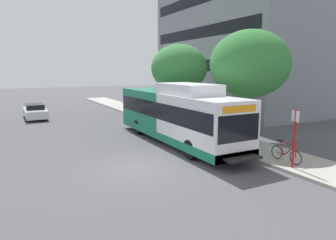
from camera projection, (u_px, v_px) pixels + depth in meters
The scene contains 9 objects.
ground_plane at pixel (92, 135), 20.70m from camera, with size 120.00×120.00×0.00m, color #4C4C51.
sidewalk_curb at pixel (194, 130), 22.19m from camera, with size 3.00×56.00×0.14m, color #A8A399.
transit_bus at pixel (176, 115), 18.44m from camera, with size 2.58×12.25×3.65m.
bus_stop_sign_pole at pixel (294, 134), 13.19m from camera, with size 0.10×0.36×2.60m.
bicycle_parked at pixel (286, 153), 14.20m from camera, with size 0.52×1.76×1.02m.
street_tree_near_stop at pixel (250, 64), 18.12m from camera, with size 4.76×4.76×6.64m.
street_tree_mid_block at pixel (179, 68), 24.98m from camera, with size 4.61×4.61×6.37m.
parked_car_far_lane at pixel (35, 111), 27.55m from camera, with size 1.80×4.50×1.33m.
lattice_comm_tower at pixel (184, 21), 44.69m from camera, with size 1.10×1.10×34.19m.
Camera 1 is at (-4.93, -12.31, 4.44)m, focal length 32.37 mm.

